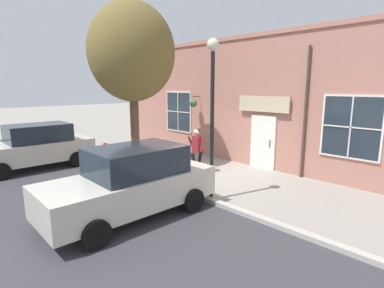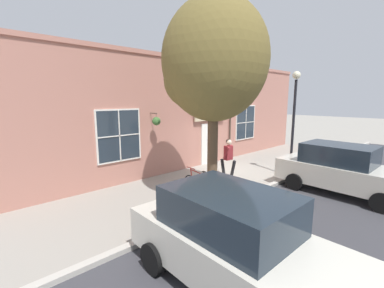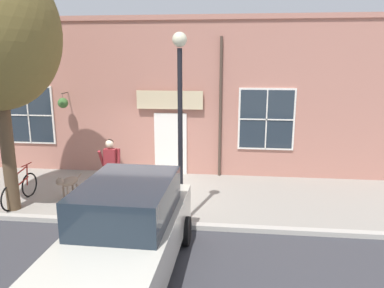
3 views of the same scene
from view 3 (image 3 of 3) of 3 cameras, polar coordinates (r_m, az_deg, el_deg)
The scene contains 7 objects.
ground_plane at distance 11.12m, azimuth -8.33°, elevation -7.68°, with size 90.00×90.00×0.00m, color gray.
storefront_facade at distance 12.75m, azimuth -6.06°, elevation 7.12°, with size 0.95×18.00×5.23m.
pedestrian_walking at distance 10.82m, azimuth -12.30°, elevation -2.75°, with size 0.71×0.57×1.70m.
dog_on_leash at distance 11.17m, azimuth -18.39°, elevation -5.55°, with size 0.93×0.48×0.71m.
leaning_bicycle at distance 11.36m, azimuth -24.74°, elevation -6.30°, with size 1.74×0.13×1.00m.
parked_car_mid_block at distance 6.98m, azimuth -9.94°, elevation -12.88°, with size 4.33×2.00×1.75m.
street_lamp at distance 8.35m, azimuth -1.84°, elevation 6.37°, with size 0.32×0.32×4.45m.
Camera 3 is at (10.04, 2.74, 3.91)m, focal length 35.00 mm.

